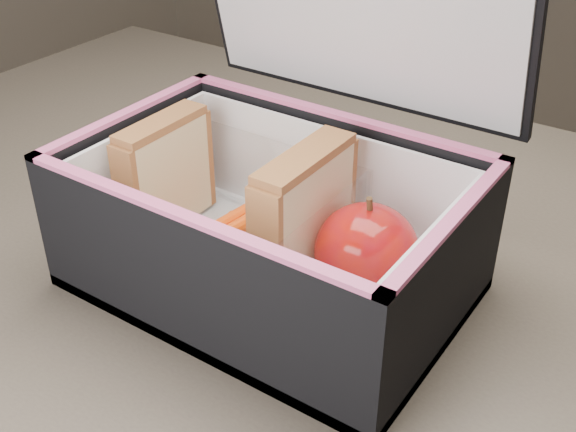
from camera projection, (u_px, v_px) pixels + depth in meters
name	position (u px, v px, depth m)	size (l,w,h in m)	color
kitchen_table	(310.00, 357.00, 0.64)	(1.20, 0.80, 0.75)	brown
lunch_bag	(273.00, 215.00, 0.55)	(0.30, 0.24, 0.30)	black
plastic_tub	(232.00, 213.00, 0.58)	(0.18, 0.13, 0.08)	white
sandwich_left	(166.00, 173.00, 0.61)	(0.02, 0.09, 0.10)	beige
sandwich_right	(304.00, 218.00, 0.54)	(0.03, 0.10, 0.11)	beige
carrot_sticks	(226.00, 231.00, 0.59)	(0.05, 0.14, 0.03)	#F83F00
paper_napkin	(363.00, 294.00, 0.55)	(0.07, 0.08, 0.01)	white
red_apple	(366.00, 251.00, 0.53)	(0.08, 0.08, 0.08)	maroon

